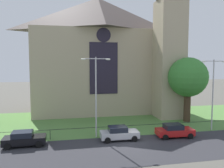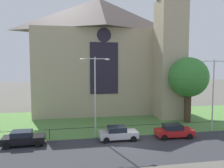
# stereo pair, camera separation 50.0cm
# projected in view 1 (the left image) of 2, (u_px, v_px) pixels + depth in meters

# --- Properties ---
(ground) EXTENTS (160.00, 160.00, 0.00)m
(ground) POSITION_uv_depth(u_px,v_px,m) (112.00, 120.00, 34.37)
(ground) COLOR #56544C
(road_asphalt) EXTENTS (120.00, 8.00, 0.01)m
(road_asphalt) POSITION_uv_depth(u_px,v_px,m) (135.00, 149.00, 22.65)
(road_asphalt) COLOR #2D2D33
(road_asphalt) RESTS_ON ground
(grass_verge) EXTENTS (120.00, 20.00, 0.01)m
(grass_verge) POSITION_uv_depth(u_px,v_px,m) (114.00, 123.00, 32.42)
(grass_verge) COLOR #517F3D
(grass_verge) RESTS_ON ground
(church_building) EXTENTS (23.20, 16.20, 26.00)m
(church_building) POSITION_uv_depth(u_px,v_px,m) (103.00, 53.00, 40.82)
(church_building) COLOR tan
(church_building) RESTS_ON ground
(iron_railing) EXTENTS (30.43, 0.07, 1.13)m
(iron_railing) POSITION_uv_depth(u_px,v_px,m) (117.00, 127.00, 26.80)
(iron_railing) COLOR black
(iron_railing) RESTS_ON ground
(tree_right_near) EXTENTS (5.68, 5.68, 9.33)m
(tree_right_near) POSITION_uv_depth(u_px,v_px,m) (188.00, 78.00, 32.94)
(tree_right_near) COLOR #423021
(tree_right_near) RESTS_ON ground
(streetlamp_near) EXTENTS (3.37, 0.26, 9.14)m
(streetlamp_near) POSITION_uv_depth(u_px,v_px,m) (96.00, 87.00, 25.80)
(streetlamp_near) COLOR #B2B2B7
(streetlamp_near) RESTS_ON ground
(streetlamp_far) EXTENTS (3.37, 0.26, 8.92)m
(streetlamp_far) POSITION_uv_depth(u_px,v_px,m) (213.00, 86.00, 28.70)
(streetlamp_far) COLOR #B2B2B7
(streetlamp_far) RESTS_ON ground
(parked_car_black) EXTENTS (4.23, 2.08, 1.51)m
(parked_car_black) POSITION_uv_depth(u_px,v_px,m) (24.00, 139.00, 23.41)
(parked_car_black) COLOR black
(parked_car_black) RESTS_ON ground
(parked_car_silver) EXTENTS (4.22, 2.05, 1.51)m
(parked_car_silver) POSITION_uv_depth(u_px,v_px,m) (119.00, 133.00, 25.28)
(parked_car_silver) COLOR #B7B7BC
(parked_car_silver) RESTS_ON ground
(parked_car_red) EXTENTS (4.28, 2.19, 1.51)m
(parked_car_red) POSITION_uv_depth(u_px,v_px,m) (174.00, 131.00, 26.26)
(parked_car_red) COLOR #B21919
(parked_car_red) RESTS_ON ground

